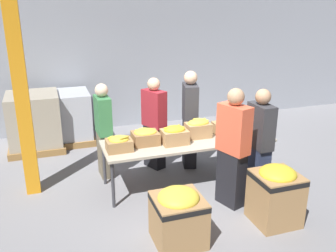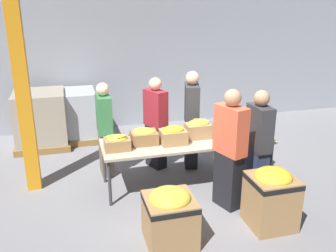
% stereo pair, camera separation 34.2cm
% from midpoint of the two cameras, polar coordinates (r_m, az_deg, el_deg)
% --- Properties ---
extents(ground_plane, '(30.00, 30.00, 0.00)m').
position_cam_midpoint_polar(ground_plane, '(6.38, 1.42, -8.57)').
color(ground_plane, gray).
extents(wall_back, '(16.00, 0.08, 4.00)m').
position_cam_midpoint_polar(wall_back, '(8.81, -5.84, 12.77)').
color(wall_back, '#9399A3').
rests_on(wall_back, ground_plane).
extents(sorting_table, '(2.76, 0.89, 0.77)m').
position_cam_midpoint_polar(sorting_table, '(6.08, 1.47, -2.54)').
color(sorting_table, '#B2A893').
rests_on(sorting_table, ground_plane).
extents(banana_box_0, '(0.38, 0.30, 0.25)m').
position_cam_midpoint_polar(banana_box_0, '(5.68, -9.18, -2.62)').
color(banana_box_0, '#A37A4C').
rests_on(banana_box_0, sorting_table).
extents(banana_box_1, '(0.40, 0.34, 0.25)m').
position_cam_midpoint_polar(banana_box_1, '(5.87, -5.13, -1.60)').
color(banana_box_1, olive).
rests_on(banana_box_1, sorting_table).
extents(banana_box_2, '(0.40, 0.31, 0.30)m').
position_cam_midpoint_polar(banana_box_2, '(5.86, -0.66, -1.34)').
color(banana_box_2, tan).
rests_on(banana_box_2, sorting_table).
extents(banana_box_3, '(0.40, 0.28, 0.30)m').
position_cam_midpoint_polar(banana_box_3, '(6.14, 3.04, -0.31)').
color(banana_box_3, tan).
rests_on(banana_box_3, sorting_table).
extents(banana_box_4, '(0.39, 0.30, 0.24)m').
position_cam_midpoint_polar(banana_box_4, '(6.38, 7.20, -0.02)').
color(banana_box_4, tan).
rests_on(banana_box_4, sorting_table).
extents(banana_box_5, '(0.40, 0.27, 0.29)m').
position_cam_midpoint_polar(banana_box_5, '(6.49, 11.35, 0.32)').
color(banana_box_5, '#A37A4C').
rests_on(banana_box_5, sorting_table).
extents(volunteer_0, '(0.35, 0.52, 1.76)m').
position_cam_midpoint_polar(volunteer_0, '(6.68, 1.89, 0.90)').
color(volunteer_0, black).
rests_on(volunteer_0, ground_plane).
extents(volunteer_1, '(0.38, 0.53, 1.78)m').
position_cam_midpoint_polar(volunteer_1, '(5.44, 8.06, -3.53)').
color(volunteer_1, black).
rests_on(volunteer_1, ground_plane).
extents(volunteer_2, '(0.24, 0.45, 1.63)m').
position_cam_midpoint_polar(volunteer_2, '(6.42, -11.25, -0.82)').
color(volunteer_2, '#6B604C').
rests_on(volunteer_2, ground_plane).
extents(volunteer_3, '(0.24, 0.46, 1.71)m').
position_cam_midpoint_polar(volunteer_3, '(5.77, 12.07, -2.81)').
color(volunteer_3, '#2D3856').
rests_on(volunteer_3, ground_plane).
extents(volunteer_4, '(0.39, 0.50, 1.66)m').
position_cam_midpoint_polar(volunteer_4, '(6.64, -3.59, 0.29)').
color(volunteer_4, black).
rests_on(volunteer_4, ground_plane).
extents(donation_bin_0, '(0.62, 0.62, 0.74)m').
position_cam_midpoint_polar(donation_bin_0, '(4.79, -0.52, -13.38)').
color(donation_bin_0, '#A37A4C').
rests_on(donation_bin_0, ground_plane).
extents(donation_bin_1, '(0.59, 0.59, 0.84)m').
position_cam_midpoint_polar(donation_bin_1, '(5.31, 14.31, -9.88)').
color(donation_bin_1, '#A37A4C').
rests_on(donation_bin_1, ground_plane).
extents(support_pillar, '(0.21, 0.21, 4.00)m').
position_cam_midpoint_polar(support_pillar, '(5.91, -23.47, 8.18)').
color(support_pillar, orange).
rests_on(support_pillar, ground_plane).
extents(pallet_stack_0, '(1.08, 1.08, 1.15)m').
position_cam_midpoint_polar(pallet_stack_0, '(8.06, -20.82, 0.53)').
color(pallet_stack_0, olive).
rests_on(pallet_stack_0, ground_plane).
extents(pallet_stack_1, '(1.03, 1.03, 1.08)m').
position_cam_midpoint_polar(pallet_stack_1, '(8.26, -16.27, 1.21)').
color(pallet_stack_1, olive).
rests_on(pallet_stack_1, ground_plane).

